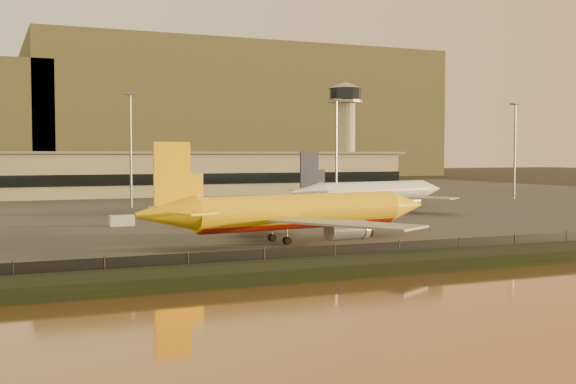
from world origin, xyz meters
The scene contains 12 objects.
ground centered at (0.00, 0.00, 0.00)m, with size 900.00×900.00×0.00m, color black.
embankment centered at (0.00, -17.00, 0.70)m, with size 320.00×7.00×1.40m, color black.
tarmac centered at (0.00, 95.00, 0.10)m, with size 320.00×220.00×0.20m, color #2D2D2D.
perimeter_fence centered at (0.00, -13.00, 1.30)m, with size 300.00×0.05×2.20m, color black.
terminal_building centered at (-14.52, 125.55, 6.25)m, with size 202.00×25.00×12.60m.
control_tower centered at (70.00, 131.00, 21.66)m, with size 11.20×11.20×35.50m.
apron_light_masts centered at (15.00, 75.00, 15.70)m, with size 152.20×12.20×25.40m.
distant_hills centered at (-20.74, 340.00, 31.39)m, with size 470.00×160.00×70.00m.
dhl_cargo_jet centered at (-1.52, 7.97, 4.19)m, with size 44.72×43.42×13.36m.
white_narrowbody_jet centered at (36.25, 53.80, 3.89)m, with size 42.65×40.86×12.37m.
gse_vehicle_yellow centered at (4.09, 27.75, 1.04)m, with size 3.75×1.69×1.69m, color yellow.
gse_vehicle_white centered at (-19.32, 38.79, 1.09)m, with size 3.98×1.79×1.79m, color silver.
Camera 1 is at (-40.22, -81.24, 12.05)m, focal length 45.00 mm.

